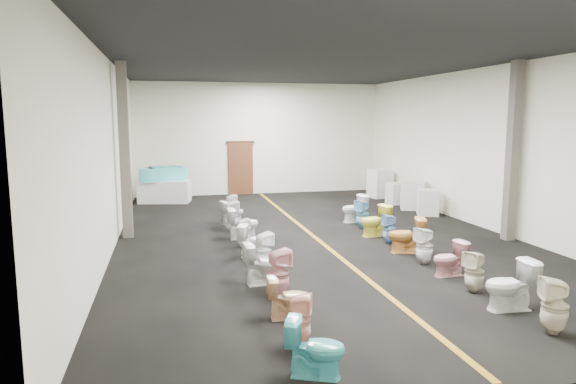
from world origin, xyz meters
name	(u,v)px	position (x,y,z in m)	size (l,w,h in m)	color
floor	(313,236)	(0.00, 0.00, 0.00)	(16.00, 16.00, 0.00)	black
ceiling	(315,61)	(0.00, 0.00, 4.50)	(16.00, 16.00, 0.00)	black
wall_back	(260,139)	(0.00, 8.00, 2.25)	(10.00, 10.00, 0.00)	silver
wall_front	(521,197)	(0.00, -8.00, 2.25)	(10.00, 10.00, 0.00)	silver
wall_left	(110,154)	(-5.00, 0.00, 2.25)	(16.00, 16.00, 0.00)	silver
wall_right	(486,148)	(5.00, 0.00, 2.25)	(16.00, 16.00, 0.00)	silver
aisle_stripe	(313,236)	(0.00, 0.00, 0.00)	(0.12, 15.60, 0.01)	#8F6814
back_door	(241,169)	(-0.80, 7.94, 1.05)	(1.00, 0.10, 2.10)	#562D19
door_frame	(240,142)	(-0.80, 7.95, 2.12)	(1.15, 0.08, 0.10)	#331C11
column_left	(125,151)	(-4.75, 1.00, 2.25)	(0.25, 0.25, 4.50)	#59544C
column_right	(513,152)	(4.75, -1.50, 2.25)	(0.25, 0.25, 4.50)	#59544C
display_table	(165,191)	(-3.83, 6.56, 0.40)	(1.82, 0.91, 0.81)	silver
bathtub	(164,174)	(-3.83, 6.56, 1.07)	(1.79, 1.07, 0.55)	#46CAC8
appliance_crate_a	(428,202)	(4.40, 2.03, 0.41)	(0.65, 0.65, 0.83)	silver
appliance_crate_b	(412,194)	(4.40, 3.14, 0.51)	(0.74, 0.74, 1.02)	silver
appliance_crate_c	(397,193)	(4.40, 4.27, 0.38)	(0.67, 0.67, 0.76)	silver
appliance_crate_d	(380,183)	(4.40, 5.85, 0.55)	(0.77, 0.77, 1.10)	silver
toilet_left_0	(316,348)	(-2.03, -7.14, 0.36)	(0.40, 0.71, 0.72)	#40AFB4
toilet_left_1	(299,320)	(-2.02, -6.28, 0.37)	(0.33, 0.34, 0.73)	#EBA689
toilet_left_2	(288,298)	(-1.93, -5.30, 0.33)	(0.37, 0.65, 0.67)	#E4B083
toilet_left_3	(278,274)	(-1.89, -4.35, 0.43)	(0.39, 0.40, 0.86)	#D19396
toilet_left_4	(264,263)	(-1.98, -3.56, 0.40)	(0.44, 0.78, 0.80)	white
toilet_left_5	(263,251)	(-1.82, -2.58, 0.38)	(0.34, 0.35, 0.76)	white
toilet_left_6	(255,241)	(-1.84, -1.68, 0.37)	(0.41, 0.73, 0.74)	white
toilet_left_7	(243,233)	(-1.98, -0.67, 0.35)	(0.31, 0.32, 0.69)	white
toilet_left_8	(243,223)	(-1.85, 0.14, 0.40)	(0.45, 0.79, 0.80)	white
toilet_left_9	(231,216)	(-2.03, 1.12, 0.42)	(0.38, 0.38, 0.84)	silver
toilet_left_10	(232,212)	(-1.88, 2.06, 0.35)	(0.39, 0.68, 0.70)	silver
toilet_left_11	(231,206)	(-1.82, 2.99, 0.37)	(0.33, 0.34, 0.73)	white
toilet_right_0	(555,306)	(1.65, -6.74, 0.42)	(0.38, 0.39, 0.84)	beige
toilet_right_1	(510,285)	(1.64, -5.78, 0.42)	(0.46, 0.82, 0.83)	white
toilet_right_2	(474,272)	(1.57, -4.88, 0.38)	(0.34, 0.35, 0.76)	beige
toilet_right_3	(450,259)	(1.65, -3.92, 0.35)	(0.39, 0.68, 0.70)	#D49098
toilet_right_4	(424,246)	(1.58, -3.04, 0.40)	(0.36, 0.37, 0.80)	white
toilet_right_5	(406,235)	(1.62, -2.10, 0.42)	(0.46, 0.81, 0.83)	#CB893B
toilet_right_6	(390,229)	(1.61, -1.21, 0.37)	(0.33, 0.34, 0.74)	#6FA3D2
toilet_right_7	(375,221)	(1.58, -0.35, 0.41)	(0.46, 0.81, 0.83)	#F3EA4D
toilet_right_8	(363,214)	(1.62, 0.62, 0.40)	(0.36, 0.37, 0.81)	#7AC1E3
toilet_right_9	(354,209)	(1.72, 1.54, 0.41)	(0.45, 0.80, 0.81)	white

